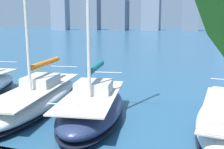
{
  "coord_description": "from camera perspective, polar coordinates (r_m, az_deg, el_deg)",
  "views": [
    {
      "loc": [
        -3.79,
        5.25,
        4.65
      ],
      "look_at": [
        -0.09,
        -6.61,
        2.2
      ],
      "focal_mm": 42.0,
      "sensor_mm": 36.0,
      "label": 1
    }
  ],
  "objects": [
    {
      "name": "sailboat_teal",
      "position": [
        12.63,
        -4.29,
        -6.74
      ],
      "size": [
        3.8,
        7.26,
        13.01
      ],
      "color": "navy",
      "rests_on": "ground"
    },
    {
      "name": "sailboat_orange",
      "position": [
        15.11,
        -15.9,
        -4.6
      ],
      "size": [
        3.74,
        9.66,
        9.29
      ],
      "color": "white",
      "rests_on": "ground"
    }
  ]
}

